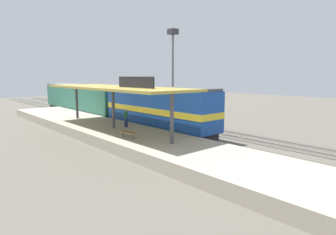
# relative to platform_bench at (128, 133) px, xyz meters

# --- Properties ---
(ground_plane) EXTENTS (120.00, 120.00, 0.00)m
(ground_plane) POSITION_rel_platform_bench_xyz_m (8.00, 4.48, -1.34)
(ground_plane) COLOR #5B564C
(track_near) EXTENTS (3.20, 110.00, 0.16)m
(track_near) POSITION_rel_platform_bench_xyz_m (6.00, 4.48, -1.31)
(track_near) COLOR #4E4941
(track_near) RESTS_ON ground
(track_far) EXTENTS (3.20, 110.00, 0.16)m
(track_far) POSITION_rel_platform_bench_xyz_m (10.60, 4.48, -1.31)
(track_far) COLOR #4E4941
(track_far) RESTS_ON ground
(platform) EXTENTS (6.00, 44.00, 0.90)m
(platform) POSITION_rel_platform_bench_xyz_m (1.40, 4.48, -0.89)
(platform) COLOR #A89E89
(platform) RESTS_ON ground
(station_canopy) EXTENTS (5.20, 18.00, 4.70)m
(station_canopy) POSITION_rel_platform_bench_xyz_m (1.40, 4.39, 3.19)
(station_canopy) COLOR #47474C
(station_canopy) RESTS_ON platform
(platform_bench) EXTENTS (0.44, 1.70, 0.50)m
(platform_bench) POSITION_rel_platform_bench_xyz_m (0.00, 0.00, 0.00)
(platform_bench) COLOR #333338
(platform_bench) RESTS_ON platform
(locomotive) EXTENTS (2.93, 14.43, 4.44)m
(locomotive) POSITION_rel_platform_bench_xyz_m (6.00, 3.78, 1.07)
(locomotive) COLOR #28282D
(locomotive) RESTS_ON track_near
(passenger_carriage_single) EXTENTS (2.90, 20.00, 4.24)m
(passenger_carriage_single) POSITION_rel_platform_bench_xyz_m (6.00, 21.78, 0.97)
(passenger_carriage_single) COLOR #28282D
(passenger_carriage_single) RESTS_ON track_near
(light_mast) EXTENTS (1.10, 1.10, 11.70)m
(light_mast) POSITION_rel_platform_bench_xyz_m (13.80, 10.15, 7.05)
(light_mast) COLOR slate
(light_mast) RESTS_ON ground
(person_waiting) EXTENTS (0.34, 0.34, 1.71)m
(person_waiting) POSITION_rel_platform_bench_xyz_m (2.53, 4.17, 0.51)
(person_waiting) COLOR navy
(person_waiting) RESTS_ON platform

